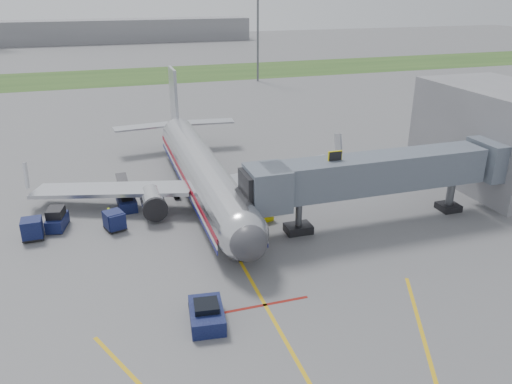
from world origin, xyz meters
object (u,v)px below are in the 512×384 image
object	(u,v)px
pushback_tug	(207,314)
baggage_tug	(57,219)
airliner	(202,171)
belt_loader	(126,200)
ramp_worker	(110,216)

from	to	relation	value
pushback_tug	baggage_tug	xyz separation A→B (m)	(-9.37, 16.62, 0.24)
airliner	baggage_tug	bearing A→B (deg)	-166.33
pushback_tug	baggage_tug	bearing A→B (deg)	119.42
airliner	baggage_tug	distance (m)	13.89
airliner	belt_loader	bearing A→B (deg)	-178.50
airliner	pushback_tug	bearing A→B (deg)	-101.39
airliner	belt_loader	xyz separation A→B (m)	(-7.41, -0.19, -2.05)
baggage_tug	belt_loader	distance (m)	6.71
pushback_tug	ramp_worker	xyz separation A→B (m)	(-5.03, 16.11, 0.18)
airliner	baggage_tug	xyz separation A→B (m)	(-13.38, -3.25, -1.83)
pushback_tug	baggage_tug	world-z (taller)	baggage_tug
pushback_tug	belt_loader	size ratio (longest dim) A/B	0.72
belt_loader	ramp_worker	xyz separation A→B (m)	(-1.62, -3.56, 0.17)
pushback_tug	baggage_tug	distance (m)	19.08
belt_loader	airliner	bearing A→B (deg)	1.50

